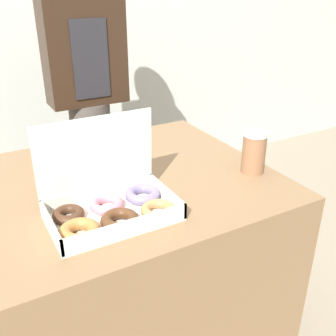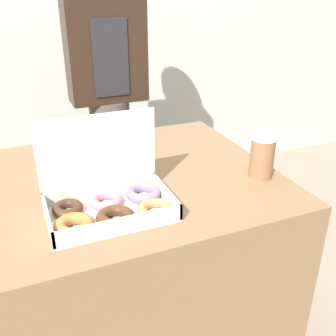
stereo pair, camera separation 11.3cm
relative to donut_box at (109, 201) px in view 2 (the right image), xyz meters
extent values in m
plane|color=gray|center=(0.12, 0.20, -0.77)|extent=(14.00, 14.00, 0.00)
cube|color=brown|center=(0.12, 0.20, -0.41)|extent=(1.00, 0.85, 0.74)
cube|color=silver|center=(0.00, -0.01, -0.04)|extent=(0.35, 0.22, 0.01)
cube|color=silver|center=(-0.17, -0.01, -0.01)|extent=(0.01, 0.22, 0.05)
cube|color=silver|center=(0.17, -0.01, -0.01)|extent=(0.01, 0.22, 0.05)
cube|color=silver|center=(0.00, -0.12, -0.01)|extent=(0.35, 0.01, 0.05)
cube|color=silver|center=(0.00, 0.09, -0.01)|extent=(0.35, 0.01, 0.05)
cube|color=silver|center=(0.00, 0.09, 0.12)|extent=(0.35, 0.01, 0.22)
torus|color=#A87038|center=(-0.11, -0.06, -0.02)|extent=(0.15, 0.15, 0.03)
torus|color=#422819|center=(-0.11, 0.04, -0.02)|extent=(0.12, 0.12, 0.03)
torus|color=#4C2D19|center=(0.00, -0.06, -0.02)|extent=(0.14, 0.14, 0.03)
torus|color=pink|center=(0.00, 0.04, -0.02)|extent=(0.14, 0.14, 0.03)
torus|color=#B27F4C|center=(0.11, -0.06, -0.02)|extent=(0.13, 0.13, 0.03)
torus|color=slate|center=(0.11, 0.04, -0.02)|extent=(0.13, 0.13, 0.03)
cylinder|color=#8C6042|center=(0.54, 0.03, 0.03)|extent=(0.08, 0.08, 0.13)
cylinder|color=white|center=(0.54, 0.03, 0.10)|extent=(0.08, 0.08, 0.01)
cylinder|color=#4C4742|center=(0.24, 0.89, -0.37)|extent=(0.20, 0.20, 0.81)
cube|color=black|center=(0.24, 0.89, 0.30)|extent=(0.36, 0.16, 0.53)
cube|color=#232328|center=(0.24, 0.80, 0.25)|extent=(0.16, 0.01, 0.34)
camera|label=1|loc=(-0.32, -0.90, 0.56)|focal=42.00mm
camera|label=2|loc=(-0.22, -0.95, 0.56)|focal=42.00mm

